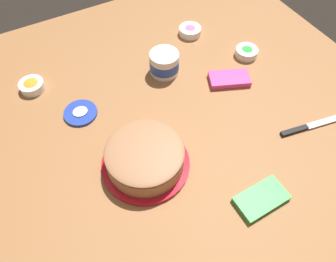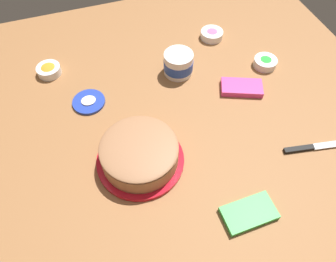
{
  "view_description": "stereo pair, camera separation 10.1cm",
  "coord_description": "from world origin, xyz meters",
  "px_view_note": "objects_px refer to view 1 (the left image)",
  "views": [
    {
      "loc": [
        0.34,
        0.55,
        0.85
      ],
      "look_at": [
        0.06,
        0.03,
        0.04
      ],
      "focal_mm": 34.18,
      "sensor_mm": 36.0,
      "label": 1
    },
    {
      "loc": [
        0.25,
        0.59,
        0.85
      ],
      "look_at": [
        0.06,
        0.03,
        0.04
      ],
      "focal_mm": 34.18,
      "sensor_mm": 36.0,
      "label": 2
    }
  ],
  "objects_px": {
    "frosting_tub_lid": "(81,113)",
    "sprinkle_bowl_pink": "(190,31)",
    "frosting_tub": "(164,63)",
    "sprinkle_bowl_orange": "(32,85)",
    "candy_box_lower": "(261,199)",
    "sprinkle_bowl_green": "(247,52)",
    "spreading_knife": "(307,127)",
    "frosted_cake": "(145,158)",
    "candy_box_upper": "(229,79)"
  },
  "relations": [
    {
      "from": "frosted_cake",
      "to": "candy_box_upper",
      "type": "relative_size",
      "value": 1.83
    },
    {
      "from": "frosted_cake",
      "to": "sprinkle_bowl_pink",
      "type": "xyz_separation_m",
      "value": [
        -0.44,
        -0.48,
        -0.03
      ]
    },
    {
      "from": "frosting_tub_lid",
      "to": "candy_box_lower",
      "type": "distance_m",
      "value": 0.64
    },
    {
      "from": "candy_box_upper",
      "to": "frosting_tub_lid",
      "type": "bearing_deg",
      "value": 10.08
    },
    {
      "from": "frosted_cake",
      "to": "candy_box_lower",
      "type": "distance_m",
      "value": 0.35
    },
    {
      "from": "frosting_tub_lid",
      "to": "spreading_knife",
      "type": "xyz_separation_m",
      "value": [
        -0.64,
        0.42,
        -0.0
      ]
    },
    {
      "from": "sprinkle_bowl_pink",
      "to": "sprinkle_bowl_orange",
      "type": "height_order",
      "value": "sprinkle_bowl_orange"
    },
    {
      "from": "candy_box_upper",
      "to": "sprinkle_bowl_green",
      "type": "bearing_deg",
      "value": -126.43
    },
    {
      "from": "frosted_cake",
      "to": "spreading_knife",
      "type": "height_order",
      "value": "frosted_cake"
    },
    {
      "from": "sprinkle_bowl_pink",
      "to": "frosted_cake",
      "type": "bearing_deg",
      "value": 47.14
    },
    {
      "from": "frosting_tub_lid",
      "to": "candy_box_lower",
      "type": "height_order",
      "value": "candy_box_lower"
    },
    {
      "from": "frosting_tub_lid",
      "to": "spreading_knife",
      "type": "relative_size",
      "value": 0.48
    },
    {
      "from": "frosted_cake",
      "to": "sprinkle_bowl_green",
      "type": "relative_size",
      "value": 3.07
    },
    {
      "from": "frosting_tub_lid",
      "to": "sprinkle_bowl_pink",
      "type": "bearing_deg",
      "value": -160.88
    },
    {
      "from": "frosted_cake",
      "to": "frosting_tub",
      "type": "distance_m",
      "value": 0.41
    },
    {
      "from": "candy_box_lower",
      "to": "spreading_knife",
      "type": "bearing_deg",
      "value": -157.37
    },
    {
      "from": "sprinkle_bowl_pink",
      "to": "sprinkle_bowl_green",
      "type": "distance_m",
      "value": 0.25
    },
    {
      "from": "sprinkle_bowl_green",
      "to": "candy_box_lower",
      "type": "bearing_deg",
      "value": 57.17
    },
    {
      "from": "sprinkle_bowl_green",
      "to": "sprinkle_bowl_orange",
      "type": "xyz_separation_m",
      "value": [
        0.79,
        -0.22,
        0.0
      ]
    },
    {
      "from": "sprinkle_bowl_green",
      "to": "candy_box_upper",
      "type": "bearing_deg",
      "value": 31.26
    },
    {
      "from": "spreading_knife",
      "to": "sprinkle_bowl_orange",
      "type": "xyz_separation_m",
      "value": [
        0.75,
        -0.61,
        0.01
      ]
    },
    {
      "from": "sprinkle_bowl_green",
      "to": "sprinkle_bowl_orange",
      "type": "distance_m",
      "value": 0.82
    },
    {
      "from": "sprinkle_bowl_orange",
      "to": "frosted_cake",
      "type": "bearing_deg",
      "value": 114.46
    },
    {
      "from": "frosting_tub_lid",
      "to": "candy_box_upper",
      "type": "bearing_deg",
      "value": 167.76
    },
    {
      "from": "frosted_cake",
      "to": "sprinkle_bowl_orange",
      "type": "height_order",
      "value": "frosted_cake"
    },
    {
      "from": "candy_box_upper",
      "to": "sprinkle_bowl_pink",
      "type": "bearing_deg",
      "value": -70.44
    },
    {
      "from": "frosting_tub",
      "to": "frosting_tub_lid",
      "type": "height_order",
      "value": "frosting_tub"
    },
    {
      "from": "frosting_tub",
      "to": "sprinkle_bowl_pink",
      "type": "height_order",
      "value": "frosting_tub"
    },
    {
      "from": "frosting_tub_lid",
      "to": "sprinkle_bowl_green",
      "type": "xyz_separation_m",
      "value": [
        -0.67,
        0.03,
        0.01
      ]
    },
    {
      "from": "spreading_knife",
      "to": "sprinkle_bowl_green",
      "type": "xyz_separation_m",
      "value": [
        -0.04,
        -0.39,
        0.01
      ]
    },
    {
      "from": "frosting_tub",
      "to": "spreading_knife",
      "type": "relative_size",
      "value": 0.46
    },
    {
      "from": "sprinkle_bowl_pink",
      "to": "candy_box_upper",
      "type": "relative_size",
      "value": 0.62
    },
    {
      "from": "frosting_tub_lid",
      "to": "candy_box_upper",
      "type": "height_order",
      "value": "candy_box_upper"
    },
    {
      "from": "frosted_cake",
      "to": "sprinkle_bowl_pink",
      "type": "distance_m",
      "value": 0.65
    },
    {
      "from": "sprinkle_bowl_pink",
      "to": "candy_box_lower",
      "type": "xyz_separation_m",
      "value": [
        0.21,
        0.74,
        -0.01
      ]
    },
    {
      "from": "spreading_knife",
      "to": "frosting_tub",
      "type": "bearing_deg",
      "value": -57.88
    },
    {
      "from": "sprinkle_bowl_pink",
      "to": "frosting_tub_lid",
      "type": "bearing_deg",
      "value": 19.12
    },
    {
      "from": "spreading_knife",
      "to": "sprinkle_bowl_pink",
      "type": "xyz_separation_m",
      "value": [
        0.09,
        -0.61,
        0.01
      ]
    },
    {
      "from": "sprinkle_bowl_orange",
      "to": "frosting_tub_lid",
      "type": "bearing_deg",
      "value": 120.05
    },
    {
      "from": "spreading_knife",
      "to": "candy_box_upper",
      "type": "distance_m",
      "value": 0.32
    },
    {
      "from": "frosting_tub_lid",
      "to": "sprinkle_bowl_orange",
      "type": "relative_size",
      "value": 1.3
    },
    {
      "from": "frosted_cake",
      "to": "frosting_tub_lid",
      "type": "xyz_separation_m",
      "value": [
        0.11,
        -0.29,
        -0.04
      ]
    },
    {
      "from": "sprinkle_bowl_orange",
      "to": "candy_box_lower",
      "type": "height_order",
      "value": "sprinkle_bowl_orange"
    },
    {
      "from": "spreading_knife",
      "to": "frosted_cake",
      "type": "bearing_deg",
      "value": -13.72
    },
    {
      "from": "frosted_cake",
      "to": "frosting_tub_lid",
      "type": "distance_m",
      "value": 0.31
    },
    {
      "from": "frosted_cake",
      "to": "frosting_tub_lid",
      "type": "bearing_deg",
      "value": -69.63
    },
    {
      "from": "sprinkle_bowl_pink",
      "to": "sprinkle_bowl_green",
      "type": "bearing_deg",
      "value": 119.84
    },
    {
      "from": "sprinkle_bowl_orange",
      "to": "candy_box_upper",
      "type": "bearing_deg",
      "value": 154.41
    },
    {
      "from": "frosting_tub",
      "to": "candy_box_upper",
      "type": "bearing_deg",
      "value": 139.41
    },
    {
      "from": "spreading_knife",
      "to": "sprinkle_bowl_orange",
      "type": "bearing_deg",
      "value": -39.15
    }
  ]
}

